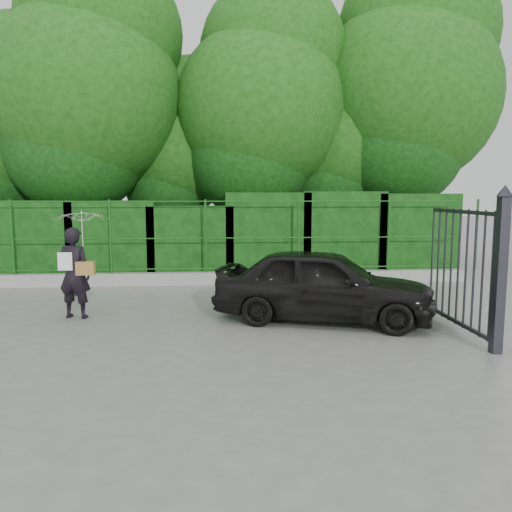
{
  "coord_description": "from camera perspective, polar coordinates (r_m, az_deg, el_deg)",
  "views": [
    {
      "loc": [
        0.71,
        -7.75,
        2.24
      ],
      "look_at": [
        1.39,
        1.3,
        1.1
      ],
      "focal_mm": 35.0,
      "sensor_mm": 36.0,
      "label": 1
    }
  ],
  "objects": [
    {
      "name": "ground",
      "position": [
        8.1,
        -9.29,
        -8.99
      ],
      "size": [
        80.0,
        80.0,
        0.0
      ],
      "primitive_type": "plane",
      "color": "gray"
    },
    {
      "name": "kerb",
      "position": [
        12.45,
        -7.55,
        -2.57
      ],
      "size": [
        14.0,
        0.25,
        0.3
      ],
      "primitive_type": "cube",
      "color": "#9E9E99",
      "rests_on": "ground"
    },
    {
      "name": "fence",
      "position": [
        12.3,
        -6.6,
        2.26
      ],
      "size": [
        14.13,
        0.06,
        1.8
      ],
      "color": "#185615",
      "rests_on": "kerb"
    },
    {
      "name": "hedge",
      "position": [
        13.31,
        -6.53,
        2.04
      ],
      "size": [
        14.2,
        1.2,
        2.29
      ],
      "color": "black",
      "rests_on": "ground"
    },
    {
      "name": "trees",
      "position": [
        15.67,
        -2.82,
        15.88
      ],
      "size": [
        17.1,
        6.15,
        8.08
      ],
      "color": "black",
      "rests_on": "ground"
    },
    {
      "name": "gate",
      "position": [
        8.1,
        24.43,
        -0.95
      ],
      "size": [
        0.22,
        2.33,
        2.36
      ],
      "color": "#27272D",
      "rests_on": "ground"
    },
    {
      "name": "woman",
      "position": [
        9.48,
        -19.51,
        0.96
      ],
      "size": [
        0.96,
        0.97,
        1.95
      ],
      "color": "black",
      "rests_on": "ground"
    },
    {
      "name": "car",
      "position": [
        8.87,
        7.72,
        -3.24
      ],
      "size": [
        4.1,
        2.66,
        1.3
      ],
      "primitive_type": "imported",
      "rotation": [
        0.0,
        0.0,
        1.25
      ],
      "color": "black",
      "rests_on": "ground"
    }
  ]
}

